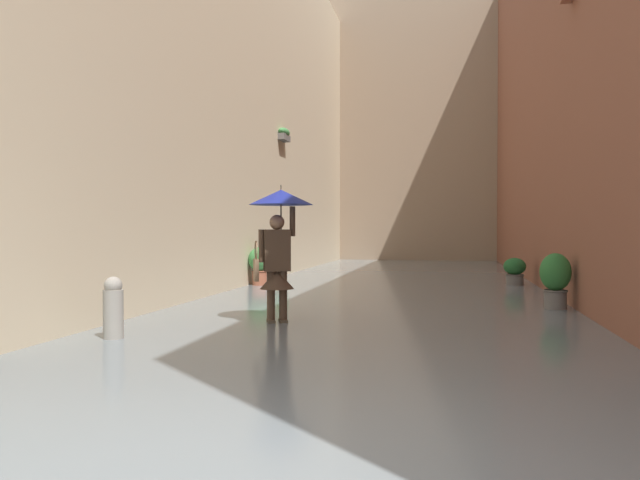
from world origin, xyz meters
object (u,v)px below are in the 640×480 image
mooring_bollard (113,310)px  potted_plant_mid_right (281,263)px  potted_plant_near_left (515,271)px  potted_plant_far_left (555,279)px  person_wading (279,230)px  potted_plant_near_right (260,264)px

mooring_bollard → potted_plant_mid_right: bearing=-88.4°
potted_plant_near_left → potted_plant_far_left: bearing=92.4°
potted_plant_far_left → person_wading: bearing=29.5°
person_wading → potted_plant_mid_right: (1.92, -7.01, -0.89)m
potted_plant_near_right → potted_plant_mid_right: potted_plant_near_right is taller
mooring_bollard → potted_plant_near_left: bearing=-123.6°
person_wading → potted_plant_mid_right: size_ratio=2.13×
potted_plant_near_right → potted_plant_near_left: size_ratio=1.37×
potted_plant_near_left → potted_plant_mid_right: potted_plant_mid_right is taller
potted_plant_near_left → potted_plant_far_left: size_ratio=0.71×
potted_plant_near_left → mooring_bollard: 10.34m
potted_plant_near_left → potted_plant_far_left: potted_plant_far_left is taller
person_wading → potted_plant_far_left: (-4.25, -2.41, -0.84)m
person_wading → potted_plant_near_right: (2.07, -5.61, -0.83)m
potted_plant_far_left → mooring_bollard: 7.21m
person_wading → potted_plant_near_right: 6.04m
potted_plant_near_right → potted_plant_far_left: bearing=153.2°
person_wading → mooring_bollard: bearing=45.6°
potted_plant_mid_right → potted_plant_far_left: (-6.17, 4.60, 0.05)m
potted_plant_near_right → potted_plant_far_left: 7.08m
potted_plant_mid_right → potted_plant_far_left: 7.69m
potted_plant_far_left → potted_plant_near_left: bearing=-87.6°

